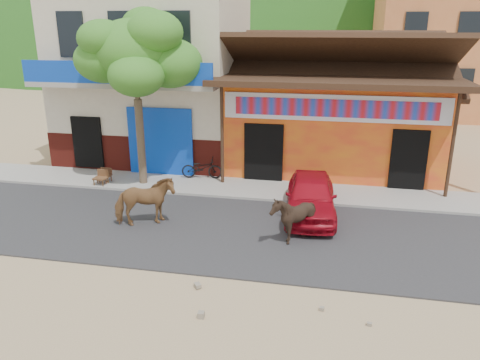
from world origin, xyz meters
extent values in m
plane|color=#9E825B|center=(0.00, 0.00, 0.00)|extent=(120.00, 120.00, 0.00)
cube|color=#28282B|center=(0.00, 2.50, 0.02)|extent=(60.00, 5.00, 0.04)
cube|color=gray|center=(0.00, 6.00, 0.06)|extent=(60.00, 2.00, 0.12)
cube|color=orange|center=(2.00, 10.00, 1.80)|extent=(8.00, 6.00, 3.60)
cube|color=beige|center=(-5.50, 10.00, 3.50)|extent=(7.00, 6.00, 7.00)
cube|color=#CC723F|center=(9.00, 24.00, 6.00)|extent=(9.00, 9.00, 12.00)
imported|color=brown|center=(-3.15, 2.46, 0.75)|extent=(1.85, 1.45, 1.43)
imported|color=black|center=(1.12, 2.18, 0.71)|extent=(1.28, 1.16, 1.34)
imported|color=#A50B1A|center=(1.47, 4.10, 0.66)|extent=(1.68, 3.75, 1.25)
imported|color=black|center=(-2.66, 6.69, 0.51)|extent=(1.55, 0.72, 0.79)
camera|label=1|loc=(1.96, -9.21, 5.58)|focal=35.00mm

